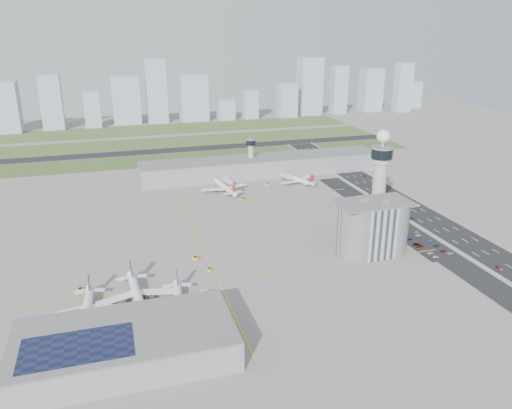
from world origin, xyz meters
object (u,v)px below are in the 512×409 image
object	(u,v)px
airplane_near_c	(178,299)
car_lot_10	(418,235)
car_lot_5	(400,234)
jet_bridge_far_0	(225,180)
car_hw_4	(318,159)
tug_4	(243,199)
airplane_near_b	(137,291)
car_lot_11	(417,232)
car_hw_0	(498,267)
car_lot_7	(443,251)
car_lot_8	(436,246)
secondary_tower	(251,154)
car_lot_6	(450,253)
jet_bridge_near_0	(62,333)
car_hw_1	(407,205)
airplane_far_a	(224,183)
jet_bridge_near_1	(136,322)
jet_bridge_near_2	(204,311)
car_lot_0	(436,257)
jet_bridge_far_1	(282,175)
airplane_far_b	(297,176)
tug_0	(80,289)
tug_2	(209,269)
car_lot_3	(417,244)
airplane_near_a	(86,306)
tug_1	(144,291)
tug_3	(196,258)
car_hw_2	(364,176)
car_lot_1	(430,253)
car_lot_9	(431,241)
tug_5	(267,184)
car_lot_4	(409,239)
car_lot_2	(420,246)
control_tower	(380,177)

from	to	relation	value
airplane_near_c	car_lot_10	distance (m)	161.54
car_lot_5	airplane_near_c	bearing A→B (deg)	110.97
jet_bridge_far_0	car_hw_4	distance (m)	115.88
tug_4	airplane_near_b	bearing A→B (deg)	-75.04
car_lot_11	car_hw_0	world-z (taller)	same
car_lot_7	car_lot_8	distance (m)	7.52
secondary_tower	car_lot_6	world-z (taller)	secondary_tower
jet_bridge_near_0	car_lot_6	xyz separation A→B (m)	(207.03, 23.46, -2.23)
car_lot_10	car_hw_1	size ratio (longest dim) A/B	1.28
airplane_far_a	jet_bridge_near_1	xyz separation A→B (m)	(-80.11, -174.46, -3.40)
jet_bridge_near_2	car_hw_1	world-z (taller)	jet_bridge_near_2
car_lot_0	car_lot_6	xyz separation A→B (m)	(10.63, 1.62, 0.06)
jet_bridge_far_1	car_lot_7	size ratio (longest dim) A/B	3.68
airplane_near_c	airplane_far_b	size ratio (longest dim) A/B	1.05
tug_0	tug_2	distance (m)	65.43
car_lot_3	car_lot_6	bearing A→B (deg)	-140.81
jet_bridge_far_0	car_lot_10	distance (m)	167.80
secondary_tower	car_hw_0	world-z (taller)	secondary_tower
secondary_tower	airplane_far_b	size ratio (longest dim) A/B	0.82
airplane_near_c	car_lot_0	bearing A→B (deg)	102.54
car_lot_5	tug_4	bearing A→B (deg)	42.32
jet_bridge_near_0	jet_bridge_near_2	distance (m)	60.00
airplane_far_a	jet_bridge_near_0	size ratio (longest dim) A/B	3.19
airplane_near_a	jet_bridge_near_1	xyz separation A→B (m)	(20.27, -14.35, -2.97)
airplane_near_c	tug_1	xyz separation A→B (m)	(-13.52, 20.38, -4.77)
tug_3	car_hw_2	size ratio (longest dim) A/B	0.82
car_lot_1	car_lot_10	xyz separation A→B (m)	(8.68, 24.62, 0.05)
car_lot_6	car_lot_8	bearing A→B (deg)	7.00
tug_2	car_lot_9	distance (m)	135.74
tug_5	car_lot_0	size ratio (longest dim) A/B	0.87
car_hw_1	car_lot_8	bearing A→B (deg)	-106.91
car_lot_3	car_hw_1	size ratio (longest dim) A/B	1.22
tug_2	car_lot_3	xyz separation A→B (m)	(124.98, -3.22, -0.21)
tug_0	car_lot_1	distance (m)	190.98
jet_bridge_near_0	car_lot_4	size ratio (longest dim) A/B	3.64
jet_bridge_far_1	car_lot_2	size ratio (longest dim) A/B	3.10
control_tower	car_lot_10	size ratio (longest dim) A/B	14.73
jet_bridge_near_1	airplane_far_a	bearing A→B (deg)	-14.66
car_lot_5	car_hw_1	world-z (taller)	car_lot_5
jet_bridge_far_1	car_lot_10	size ratio (longest dim) A/B	3.20
airplane_near_a	tug_2	world-z (taller)	airplane_near_a
car_hw_1	airplane_far_b	bearing A→B (deg)	127.86
tug_0	car_lot_0	bearing A→B (deg)	-58.13
airplane_near_a	car_hw_0	distance (m)	211.45
tug_4	car_lot_1	xyz separation A→B (m)	(77.83, -121.80, -0.32)
jet_bridge_near_2	car_lot_4	world-z (taller)	jet_bridge_near_2
airplane_near_a	jet_bridge_far_1	size ratio (longest dim) A/B	2.97
airplane_near_b	car_lot_8	world-z (taller)	airplane_near_b
tug_0	car_lot_0	distance (m)	191.43
jet_bridge_far_1	car_lot_3	xyz separation A→B (m)	(31.15, -152.97, -2.24)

